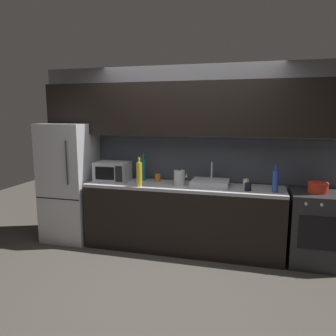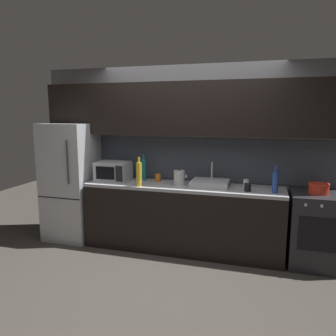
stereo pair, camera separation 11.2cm
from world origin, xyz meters
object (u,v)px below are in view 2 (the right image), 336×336
refrigerator (71,181)px  mug_dark (248,187)px  microwave (113,171)px  wine_bottle_blue (275,182)px  kettle (179,178)px  wine_bottle_teal (144,169)px  mug_orange (158,178)px  mug_white (246,183)px  cooking_pot (319,188)px  wine_bottle_yellow (139,174)px  oven_range (315,229)px

refrigerator → mug_dark: refrigerator is taller
microwave → wine_bottle_blue: size_ratio=1.39×
kettle → wine_bottle_teal: 0.60m
wine_bottle_teal → mug_orange: (0.22, -0.03, -0.11)m
mug_white → refrigerator: bearing=-176.5°
wine_bottle_blue → wine_bottle_teal: 1.79m
cooking_pot → mug_dark: bearing=-171.9°
mug_dark → mug_white: size_ratio=1.06×
kettle → mug_dark: size_ratio=2.32×
kettle → mug_dark: 0.89m
mug_dark → refrigerator: bearing=177.4°
kettle → mug_orange: 0.39m
mug_white → mug_orange: 1.20m
microwave → wine_bottle_blue: wine_bottle_blue is taller
microwave → wine_bottle_yellow: (0.48, -0.24, 0.03)m
wine_bottle_yellow → wine_bottle_teal: bearing=101.4°
mug_dark → mug_orange: 1.26m
mug_dark → mug_orange: size_ratio=0.92×
microwave → mug_orange: size_ratio=4.41×
oven_range → mug_orange: (-2.04, 0.13, 0.50)m
mug_dark → cooking_pot: 0.82m
refrigerator → kettle: refrigerator is taller
cooking_pot → wine_bottle_yellow: bearing=-174.3°
microwave → kettle: (0.97, -0.05, -0.03)m
mug_orange → wine_bottle_teal: bearing=173.2°
oven_range → mug_white: (-0.84, 0.15, 0.50)m
oven_range → mug_dark: size_ratio=9.38×
microwave → mug_white: 1.84m
microwave → cooking_pot: 2.68m
oven_range → cooking_pot: size_ratio=3.87×
wine_bottle_yellow → mug_white: 1.40m
kettle → cooking_pot: 1.70m
microwave → mug_white: (1.83, 0.13, -0.09)m
refrigerator → wine_bottle_teal: size_ratio=4.47×
refrigerator → mug_white: refrigerator is taller
microwave → mug_dark: size_ratio=4.80×
microwave → mug_orange: bearing=10.2°
oven_range → kettle: kettle is taller
wine_bottle_yellow → mug_white: (1.35, 0.37, -0.12)m
oven_range → mug_orange: size_ratio=8.63×
microwave → mug_dark: 1.87m
mug_orange → cooking_pot: size_ratio=0.45×
oven_range → mug_dark: bearing=-171.9°
refrigerator → mug_orange: size_ratio=16.30×
oven_range → wine_bottle_blue: wine_bottle_blue is taller
microwave → wine_bottle_yellow: bearing=-26.3°
mug_white → microwave: bearing=-175.8°
wine_bottle_blue → wine_bottle_yellow: size_ratio=0.86×
refrigerator → oven_range: bearing=-0.0°
wine_bottle_teal → mug_white: 1.43m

